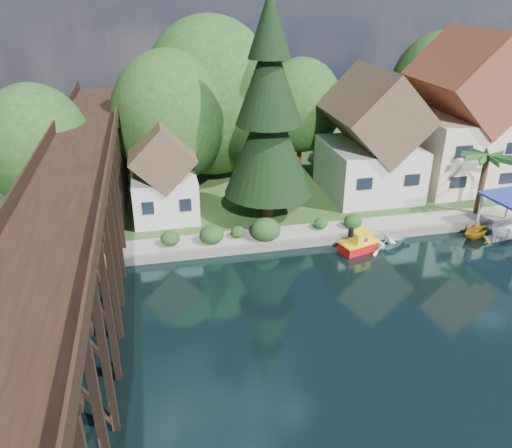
{
  "coord_description": "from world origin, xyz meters",
  "views": [
    {
      "loc": [
        -11.62,
        -23.13,
        17.61
      ],
      "look_at": [
        -5.38,
        6.0,
        3.22
      ],
      "focal_mm": 35.0,
      "sensor_mm": 36.0,
      "label": 1
    }
  ],
  "objects_px": {
    "tugboat": "(359,243)",
    "trestle_bridge": "(83,214)",
    "house_left": "(371,142)",
    "shed": "(164,178)",
    "boat_yellow": "(477,229)",
    "conifer": "(269,116)",
    "house_center": "(463,121)",
    "boat_white_a": "(382,240)",
    "palm_tree": "(487,159)"
  },
  "relations": [
    {
      "from": "tugboat",
      "to": "house_center",
      "type": "bearing_deg",
      "value": 36.01
    },
    {
      "from": "house_left",
      "to": "palm_tree",
      "type": "xyz_separation_m",
      "value": [
        7.0,
        -6.29,
        0.07
      ]
    },
    {
      "from": "house_center",
      "to": "conifer",
      "type": "distance_m",
      "value": 19.42
    },
    {
      "from": "trestle_bridge",
      "to": "conifer",
      "type": "xyz_separation_m",
      "value": [
        13.07,
        7.67,
        3.35
      ]
    },
    {
      "from": "tugboat",
      "to": "boat_yellow",
      "type": "height_order",
      "value": "tugboat"
    },
    {
      "from": "conifer",
      "to": "shed",
      "type": "bearing_deg",
      "value": 168.38
    },
    {
      "from": "trestle_bridge",
      "to": "shed",
      "type": "distance_m",
      "value": 10.69
    },
    {
      "from": "house_center",
      "to": "boat_white_a",
      "type": "distance_m",
      "value": 16.07
    },
    {
      "from": "house_left",
      "to": "conifer",
      "type": "relative_size",
      "value": 0.65
    },
    {
      "from": "shed",
      "to": "house_center",
      "type": "bearing_deg",
      "value": 4.24
    },
    {
      "from": "boat_yellow",
      "to": "boat_white_a",
      "type": "bearing_deg",
      "value": 68.66
    },
    {
      "from": "house_center",
      "to": "palm_tree",
      "type": "xyz_separation_m",
      "value": [
        -2.0,
        -6.79,
        -1.21
      ]
    },
    {
      "from": "palm_tree",
      "to": "tugboat",
      "type": "height_order",
      "value": "palm_tree"
    },
    {
      "from": "boat_white_a",
      "to": "house_left",
      "type": "bearing_deg",
      "value": -19.45
    },
    {
      "from": "trestle_bridge",
      "to": "house_center",
      "type": "xyz_separation_m",
      "value": [
        32.0,
        11.33,
        1.07
      ]
    },
    {
      "from": "shed",
      "to": "palm_tree",
      "type": "xyz_separation_m",
      "value": [
        25.0,
        -4.78,
        1.38
      ]
    },
    {
      "from": "palm_tree",
      "to": "boat_white_a",
      "type": "distance_m",
      "value": 11.0
    },
    {
      "from": "trestle_bridge",
      "to": "boat_yellow",
      "type": "bearing_deg",
      "value": 3.05
    },
    {
      "from": "conifer",
      "to": "boat_white_a",
      "type": "height_order",
      "value": "conifer"
    },
    {
      "from": "house_center",
      "to": "shed",
      "type": "bearing_deg",
      "value": -175.76
    },
    {
      "from": "shed",
      "to": "boat_white_a",
      "type": "height_order",
      "value": "shed"
    },
    {
      "from": "house_center",
      "to": "boat_white_a",
      "type": "xyz_separation_m",
      "value": [
        -11.54,
        -9.47,
        -5.97
      ]
    },
    {
      "from": "trestle_bridge",
      "to": "tugboat",
      "type": "distance_m",
      "value": 19.08
    },
    {
      "from": "house_center",
      "to": "tugboat",
      "type": "xyz_separation_m",
      "value": [
        -13.58,
        -9.87,
        -5.81
      ]
    },
    {
      "from": "house_left",
      "to": "trestle_bridge",
      "type": "bearing_deg",
      "value": -154.79
    },
    {
      "from": "trestle_bridge",
      "to": "shed",
      "type": "bearing_deg",
      "value": 61.81
    },
    {
      "from": "tugboat",
      "to": "boat_white_a",
      "type": "height_order",
      "value": "tugboat"
    },
    {
      "from": "shed",
      "to": "conifer",
      "type": "distance_m",
      "value": 9.57
    },
    {
      "from": "trestle_bridge",
      "to": "conifer",
      "type": "distance_m",
      "value": 15.52
    },
    {
      "from": "palm_tree",
      "to": "boat_white_a",
      "type": "bearing_deg",
      "value": -164.31
    },
    {
      "from": "palm_tree",
      "to": "shed",
      "type": "bearing_deg",
      "value": 169.17
    },
    {
      "from": "trestle_bridge",
      "to": "tugboat",
      "type": "bearing_deg",
      "value": 4.53
    },
    {
      "from": "house_center",
      "to": "conifer",
      "type": "height_order",
      "value": "conifer"
    },
    {
      "from": "conifer",
      "to": "trestle_bridge",
      "type": "bearing_deg",
      "value": -149.59
    },
    {
      "from": "tugboat",
      "to": "trestle_bridge",
      "type": "bearing_deg",
      "value": -175.47
    },
    {
      "from": "house_left",
      "to": "tugboat",
      "type": "distance_m",
      "value": 11.37
    },
    {
      "from": "shed",
      "to": "palm_tree",
      "type": "distance_m",
      "value": 25.49
    },
    {
      "from": "trestle_bridge",
      "to": "house_left",
      "type": "height_order",
      "value": "house_left"
    },
    {
      "from": "house_left",
      "to": "shed",
      "type": "relative_size",
      "value": 1.4
    },
    {
      "from": "house_left",
      "to": "tugboat",
      "type": "height_order",
      "value": "house_left"
    },
    {
      "from": "house_center",
      "to": "house_left",
      "type": "bearing_deg",
      "value": -176.82
    },
    {
      "from": "shed",
      "to": "conifer",
      "type": "relative_size",
      "value": 0.46
    },
    {
      "from": "trestle_bridge",
      "to": "boat_yellow",
      "type": "distance_m",
      "value": 28.47
    },
    {
      "from": "palm_tree",
      "to": "boat_white_a",
      "type": "xyz_separation_m",
      "value": [
        -9.54,
        -2.68,
        -4.76
      ]
    },
    {
      "from": "house_center",
      "to": "boat_yellow",
      "type": "relative_size",
      "value": 4.95
    },
    {
      "from": "house_left",
      "to": "conifer",
      "type": "bearing_deg",
      "value": -162.36
    },
    {
      "from": "shed",
      "to": "boat_yellow",
      "type": "distance_m",
      "value": 24.54
    },
    {
      "from": "shed",
      "to": "tugboat",
      "type": "distance_m",
      "value": 15.89
    },
    {
      "from": "house_center",
      "to": "boat_white_a",
      "type": "relative_size",
      "value": 3.25
    },
    {
      "from": "palm_tree",
      "to": "boat_white_a",
      "type": "relative_size",
      "value": 1.26
    }
  ]
}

